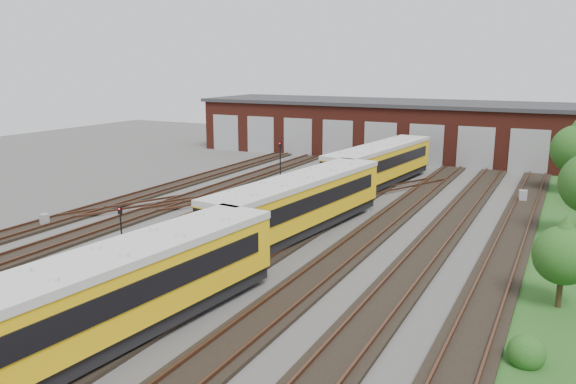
% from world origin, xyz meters
% --- Properties ---
extents(ground, '(120.00, 120.00, 0.00)m').
position_xyz_m(ground, '(0.00, 0.00, 0.00)').
color(ground, '#43413E').
rests_on(ground, ground).
extents(track_network, '(30.40, 70.00, 0.33)m').
position_xyz_m(track_network, '(-0.17, 0.59, 0.11)').
color(track_network, black).
rests_on(track_network, ground).
extents(maintenance_shed, '(51.00, 12.50, 6.35)m').
position_xyz_m(maintenance_shed, '(-0.01, 39.97, 3.20)').
color(maintenance_shed, '#571F15').
rests_on(maintenance_shed, ground).
extents(metro_train, '(4.72, 48.48, 3.36)m').
position_xyz_m(metro_train, '(2.00, 5.74, 2.05)').
color(metro_train, black).
rests_on(metro_train, ground).
extents(signal_mast_0, '(0.25, 0.24, 2.62)m').
position_xyz_m(signal_mast_0, '(-5.75, -1.69, 1.69)').
color(signal_mast_0, black).
rests_on(signal_mast_0, ground).
extents(signal_mast_1, '(0.28, 0.26, 3.48)m').
position_xyz_m(signal_mast_1, '(-7.58, 21.24, 2.22)').
color(signal_mast_1, black).
rests_on(signal_mast_1, ground).
extents(signal_mast_2, '(0.30, 0.28, 3.30)m').
position_xyz_m(signal_mast_2, '(1.67, 12.04, 2.12)').
color(signal_mast_2, black).
rests_on(signal_mast_2, ground).
extents(signal_mast_3, '(0.24, 0.22, 2.97)m').
position_xyz_m(signal_mast_3, '(2.75, 5.52, 1.89)').
color(signal_mast_3, black).
rests_on(signal_mast_3, ground).
extents(relay_cabinet_0, '(0.62, 0.55, 0.88)m').
position_xyz_m(relay_cabinet_0, '(-13.74, -0.35, 0.44)').
color(relay_cabinet_0, '#95979A').
rests_on(relay_cabinet_0, ground).
extents(relay_cabinet_1, '(0.59, 0.50, 0.97)m').
position_xyz_m(relay_cabinet_1, '(-5.29, 14.79, 0.48)').
color(relay_cabinet_1, '#95979A').
rests_on(relay_cabinet_1, ground).
extents(relay_cabinet_2, '(0.78, 0.73, 1.05)m').
position_xyz_m(relay_cabinet_2, '(-1.21, 15.73, 0.52)').
color(relay_cabinet_2, '#95979A').
rests_on(relay_cabinet_2, ground).
extents(relay_cabinet_3, '(0.76, 0.71, 1.02)m').
position_xyz_m(relay_cabinet_3, '(3.66, 13.17, 0.51)').
color(relay_cabinet_3, '#95979A').
rests_on(relay_cabinet_3, ground).
extents(relay_cabinet_4, '(0.64, 0.56, 0.97)m').
position_xyz_m(relay_cabinet_4, '(13.69, 21.31, 0.48)').
color(relay_cabinet_4, '#95979A').
rests_on(relay_cabinet_4, ground).
extents(tree_3, '(2.57, 2.57, 4.26)m').
position_xyz_m(tree_3, '(16.85, 1.08, 2.73)').
color(tree_3, '#322816').
rests_on(tree_3, ground).
extents(bush_0, '(1.33, 1.33, 1.33)m').
position_xyz_m(bush_0, '(16.00, -4.76, 0.66)').
color(bush_0, '#174413').
rests_on(bush_0, ground).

